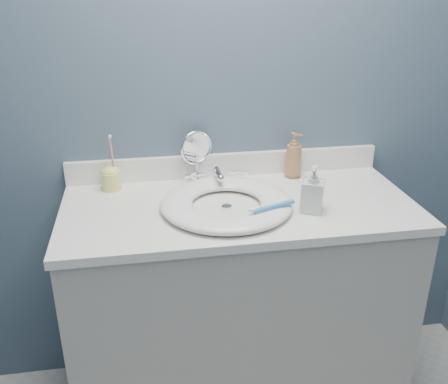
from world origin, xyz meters
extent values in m
cube|color=#47586B|center=(0.00, 1.25, 1.20)|extent=(2.20, 0.02, 2.40)
cube|color=#ABA59C|center=(0.00, 0.97, 0.42)|extent=(1.20, 0.55, 0.85)
cube|color=white|center=(0.00, 0.97, 0.86)|extent=(1.22, 0.57, 0.03)
cube|color=white|center=(0.00, 1.24, 0.93)|extent=(1.22, 0.02, 0.09)
cylinder|color=silver|center=(-0.05, 0.94, 0.88)|extent=(0.04, 0.04, 0.01)
cube|color=silver|center=(-0.05, 1.16, 0.89)|extent=(0.22, 0.05, 0.01)
cylinder|color=silver|center=(-0.05, 1.16, 0.92)|extent=(0.03, 0.03, 0.06)
cylinder|color=silver|center=(-0.05, 1.11, 0.94)|extent=(0.02, 0.09, 0.02)
sphere|color=silver|center=(-0.05, 1.06, 0.94)|extent=(0.03, 0.03, 0.03)
cylinder|color=silver|center=(-0.14, 1.16, 0.90)|extent=(0.02, 0.02, 0.03)
cube|color=silver|center=(-0.14, 1.16, 0.92)|extent=(0.08, 0.03, 0.01)
cylinder|color=silver|center=(0.04, 1.16, 0.90)|extent=(0.02, 0.02, 0.03)
cube|color=silver|center=(0.04, 1.16, 0.92)|extent=(0.08, 0.03, 0.01)
cylinder|color=silver|center=(-0.12, 1.21, 0.88)|extent=(0.08, 0.08, 0.01)
cylinder|color=silver|center=(-0.12, 1.21, 0.93)|extent=(0.01, 0.01, 0.10)
torus|color=silver|center=(-0.12, 1.21, 1.01)|extent=(0.13, 0.06, 0.13)
cylinder|color=white|center=(-0.12, 1.21, 1.01)|extent=(0.11, 0.05, 0.11)
imported|color=#9C6F46|center=(0.26, 1.18, 0.97)|extent=(0.10, 0.10, 0.18)
imported|color=silver|center=(0.23, 0.88, 0.96)|extent=(0.10, 0.10, 0.16)
cylinder|color=#ECE976|center=(-0.44, 1.18, 0.91)|extent=(0.07, 0.07, 0.07)
ellipsoid|color=#ECE976|center=(-0.44, 1.18, 0.95)|extent=(0.07, 0.06, 0.04)
cylinder|color=#D67F79|center=(-0.43, 1.18, 1.01)|extent=(0.02, 0.02, 0.14)
cube|color=white|center=(-0.43, 1.17, 1.08)|extent=(0.01, 0.02, 0.01)
cube|color=#3985CB|center=(0.09, 0.84, 0.92)|extent=(0.15, 0.07, 0.01)
cube|color=white|center=(0.01, 0.81, 0.93)|extent=(0.03, 0.02, 0.01)
camera|label=1|loc=(-0.32, -0.56, 1.61)|focal=40.00mm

